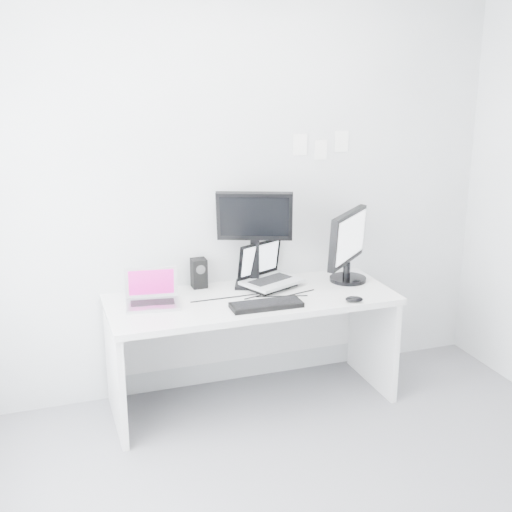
% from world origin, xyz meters
% --- Properties ---
extents(back_wall, '(3.60, 0.00, 3.60)m').
position_xyz_m(back_wall, '(0.00, 1.60, 1.35)').
color(back_wall, silver).
rests_on(back_wall, ground).
extents(desk, '(1.80, 0.70, 0.73)m').
position_xyz_m(desk, '(0.00, 1.25, 0.36)').
color(desk, silver).
rests_on(desk, ground).
extents(macbook, '(0.35, 0.28, 0.24)m').
position_xyz_m(macbook, '(-0.62, 1.28, 0.85)').
color(macbook, '#B2B2B6').
rests_on(macbook, desk).
extents(speaker, '(0.12, 0.12, 0.19)m').
position_xyz_m(speaker, '(-0.27, 1.54, 0.83)').
color(speaker, black).
rests_on(speaker, desk).
extents(dell_laptop, '(0.44, 0.40, 0.30)m').
position_xyz_m(dell_laptop, '(0.18, 1.38, 0.88)').
color(dell_laptop, '#AFB3B7').
rests_on(dell_laptop, desk).
extents(rear_monitor, '(0.51, 0.34, 0.66)m').
position_xyz_m(rear_monitor, '(0.08, 1.44, 1.06)').
color(rear_monitor, black).
rests_on(rear_monitor, desk).
extents(samsung_monitor, '(0.56, 0.55, 0.49)m').
position_xyz_m(samsung_monitor, '(0.71, 1.34, 0.98)').
color(samsung_monitor, black).
rests_on(samsung_monitor, desk).
extents(keyboard, '(0.43, 0.16, 0.03)m').
position_xyz_m(keyboard, '(0.02, 1.05, 0.74)').
color(keyboard, black).
rests_on(keyboard, desk).
extents(mouse, '(0.13, 0.11, 0.04)m').
position_xyz_m(mouse, '(0.56, 0.96, 0.75)').
color(mouse, black).
rests_on(mouse, desk).
extents(wall_note_0, '(0.10, 0.00, 0.14)m').
position_xyz_m(wall_note_0, '(0.45, 1.59, 1.62)').
color(wall_note_0, white).
rests_on(wall_note_0, back_wall).
extents(wall_note_1, '(0.09, 0.00, 0.13)m').
position_xyz_m(wall_note_1, '(0.60, 1.59, 1.58)').
color(wall_note_1, white).
rests_on(wall_note_1, back_wall).
extents(wall_note_2, '(0.10, 0.00, 0.14)m').
position_xyz_m(wall_note_2, '(0.75, 1.59, 1.63)').
color(wall_note_2, white).
rests_on(wall_note_2, back_wall).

